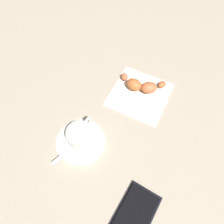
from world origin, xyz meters
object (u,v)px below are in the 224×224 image
Objects in this scene: saucer at (81,141)px; cell_phone at (132,219)px; croissant at (142,85)px; teaspoon at (78,142)px; espresso_cup at (81,136)px; napkin at (140,94)px; sugar_packet at (89,149)px.

cell_phone is at bearing 63.31° from saucer.
teaspoon is at bearing -15.74° from croissant.
croissant is 0.35m from cell_phone.
espresso_cup is 0.02m from teaspoon.
napkin is at bearing 161.44° from saucer.
cell_phone is (0.10, 0.19, -0.03)m from espresso_cup.
croissant reaches higher than saucer.
espresso_cup is 0.62× the size of cell_phone.
sugar_packet is at bearing 87.22° from teaspoon.
croissant is (-0.02, -0.00, 0.02)m from napkin.
sugar_packet is 0.24m from croissant.
saucer is at bearing 169.04° from teaspoon.
sugar_packet is (0.01, 0.03, -0.02)m from espresso_cup.
espresso_cup is 1.40× the size of sugar_packet.
espresso_cup reaches higher than teaspoon.
teaspoon is at bearing -15.92° from espresso_cup.
cell_phone is (0.32, 0.13, -0.01)m from croissant.
sugar_packet is at bearing -7.94° from croissant.
teaspoon is 0.24m from croissant.
cell_phone is at bearing 65.22° from teaspoon.
croissant is at bearing -6.69° from sugar_packet.
espresso_cup is 0.23m from croissant.
espresso_cup reaches higher than saucer.
saucer reaches higher than napkin.
cell_phone is (0.10, 0.19, -0.00)m from saucer.
sugar_packet is at bearing 74.33° from saucer.
espresso_cup is at bearing 164.08° from teaspoon.
teaspoon reaches higher than sugar_packet.
saucer is 0.03m from espresso_cup.
saucer is at bearing -15.89° from croissant.
espresso_cup reaches higher than napkin.
cell_phone is (0.30, 0.12, 0.00)m from napkin.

